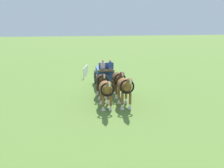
{
  "coord_description": "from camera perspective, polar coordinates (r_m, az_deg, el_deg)",
  "views": [
    {
      "loc": [
        22.01,
        -4.6,
        5.51
      ],
      "look_at": [
        4.31,
        -0.33,
        1.2
      ],
      "focal_mm": 39.92,
      "sensor_mm": 36.0,
      "label": 1
    }
  ],
  "objects": [
    {
      "name": "ground_plane",
      "position": [
        23.15,
        -1.7,
        -0.46
      ],
      "size": [
        220.0,
        220.0,
        0.0
      ],
      "primitive_type": "plane",
      "color": "olive"
    },
    {
      "name": "draft_horse_rear_near",
      "position": [
        19.48,
        1.44,
        1.09
      ],
      "size": [
        3.13,
        1.07,
        2.26
      ],
      "color": "brown",
      "rests_on": "ground"
    },
    {
      "name": "show_wagon",
      "position": [
        22.72,
        -1.67,
        2.36
      ],
      "size": [
        5.53,
        2.01,
        2.66
      ],
      "color": "#2D4C7A",
      "rests_on": "ground"
    },
    {
      "name": "draft_horse_lead_off",
      "position": [
        16.81,
        -1.39,
        -1.15
      ],
      "size": [
        3.08,
        1.1,
        2.17
      ],
      "color": "brown",
      "rests_on": "ground"
    },
    {
      "name": "draft_horse_rear_off",
      "position": [
        19.31,
        -2.36,
        0.69
      ],
      "size": [
        3.02,
        1.02,
        2.15
      ],
      "color": "#331E14",
      "rests_on": "ground"
    },
    {
      "name": "draft_horse_lead_near",
      "position": [
        16.99,
        2.95,
        -0.57
      ],
      "size": [
        2.98,
        1.13,
        2.32
      ],
      "color": "brown",
      "rests_on": "ground"
    },
    {
      "name": "sponsor_banner",
      "position": [
        27.55,
        -6.06,
        2.87
      ],
      "size": [
        3.1,
        0.92,
        1.1
      ],
      "primitive_type": "cube",
      "rotation": [
        0.0,
        0.0,
        -0.27
      ],
      "color": "silver",
      "rests_on": "ground"
    }
  ]
}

